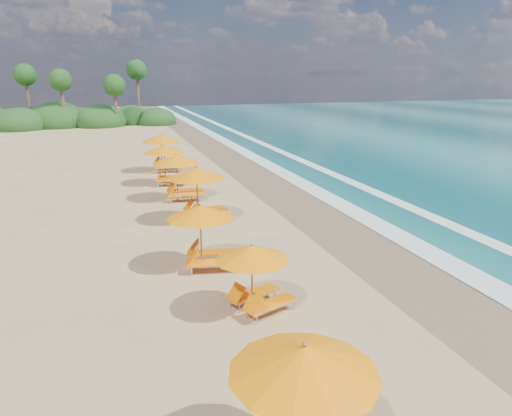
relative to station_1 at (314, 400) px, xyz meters
The scene contains 11 objects.
ground 11.62m from the station_1, 76.72° to the left, with size 160.00×160.00×0.00m, color tan.
wet_sand 13.13m from the station_1, 59.37° to the left, with size 4.00×160.00×0.01m, color #896F51.
surf_foam 14.68m from the station_1, 50.23° to the left, with size 4.00×160.00×0.01m.
station_1 is the anchor object (origin of this frame).
station_2 5.45m from the station_1, 81.72° to the left, with size 2.61×2.56×2.03m.
station_3 8.78m from the station_1, 89.27° to the left, with size 2.73×2.61×2.26m.
station_4 13.97m from the station_1, 85.87° to the left, with size 2.71×2.49×2.52m.
station_5 17.91m from the station_1, 87.76° to the left, with size 2.79×2.62×2.45m.
station_6 21.58m from the station_1, 88.58° to the left, with size 2.96×2.85×2.42m.
station_7 25.53m from the station_1, 88.17° to the left, with size 2.74×2.53×2.55m.
treeline 57.22m from the station_1, 97.31° to the left, with size 25.80×8.80×9.74m.
Camera 1 is at (-5.44, -16.88, 6.35)m, focal length 32.58 mm.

